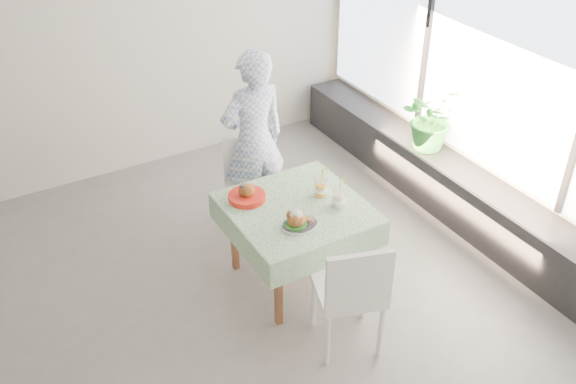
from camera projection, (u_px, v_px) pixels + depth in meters
floor at (188, 322)px, 5.00m from camera, size 6.00×6.00×0.00m
wall_back at (73, 50)px, 6.04m from camera, size 6.00×0.02×2.80m
wall_right at (500, 78)px, 5.49m from camera, size 0.02×5.00×2.80m
window_pane at (503, 50)px, 5.34m from camera, size 0.01×4.80×2.18m
window_ledge at (462, 196)px, 6.04m from camera, size 0.40×4.80×0.50m
cafe_table at (296, 235)px, 5.18m from camera, size 1.04×1.04×0.74m
chair_far at (250, 205)px, 5.87m from camera, size 0.53×0.53×0.88m
chair_near at (348, 311)px, 4.67m from camera, size 0.58×0.58×0.98m
diner at (254, 141)px, 5.69m from camera, size 0.63×0.42×1.70m
main_dish at (298, 221)px, 4.78m from camera, size 0.29×0.29×0.15m
juice_cup_orange at (321, 189)px, 5.12m from camera, size 0.10×0.10×0.29m
juice_cup_lemonade at (338, 199)px, 4.99m from camera, size 0.11×0.11×0.30m
second_dish at (247, 195)px, 5.09m from camera, size 0.30×0.30×0.14m
potted_plant at (430, 118)px, 6.14m from camera, size 0.73×0.70×0.63m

